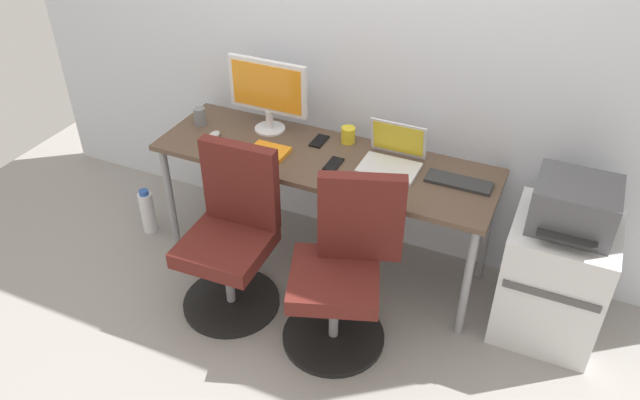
% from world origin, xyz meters
% --- Properties ---
extents(ground_plane, '(5.28, 5.28, 0.00)m').
position_xyz_m(ground_plane, '(0.00, 0.00, 0.00)').
color(ground_plane, gray).
extents(back_wall, '(4.40, 0.04, 2.60)m').
position_xyz_m(back_wall, '(0.00, 0.38, 1.30)').
color(back_wall, silver).
rests_on(back_wall, ground).
extents(desk, '(1.91, 0.59, 0.73)m').
position_xyz_m(desk, '(0.00, 0.00, 0.66)').
color(desk, brown).
rests_on(desk, ground).
extents(office_chair_left, '(0.54, 0.54, 0.94)m').
position_xyz_m(office_chair_left, '(-0.31, -0.50, 0.42)').
color(office_chair_left, black).
rests_on(office_chair_left, ground).
extents(office_chair_right, '(0.56, 0.56, 0.94)m').
position_xyz_m(office_chair_right, '(0.33, -0.51, 0.42)').
color(office_chair_right, black).
rests_on(office_chair_right, ground).
extents(side_cabinet, '(0.50, 0.53, 0.68)m').
position_xyz_m(side_cabinet, '(1.30, -0.01, 0.34)').
color(side_cabinet, silver).
rests_on(side_cabinet, ground).
extents(printer, '(0.38, 0.40, 0.24)m').
position_xyz_m(printer, '(1.30, -0.01, 0.80)').
color(printer, '#515156').
rests_on(printer, side_cabinet).
extents(water_bottle_on_floor, '(0.09, 0.09, 0.31)m').
position_xyz_m(water_bottle_on_floor, '(-1.15, -0.20, 0.15)').
color(water_bottle_on_floor, white).
rests_on(water_bottle_on_floor, ground).
extents(desktop_monitor, '(0.48, 0.18, 0.43)m').
position_xyz_m(desktop_monitor, '(-0.42, 0.15, 0.98)').
color(desktop_monitor, silver).
rests_on(desktop_monitor, desk).
extents(open_laptop, '(0.31, 0.27, 0.22)m').
position_xyz_m(open_laptop, '(0.37, 0.08, 0.78)').
color(open_laptop, silver).
rests_on(open_laptop, desk).
extents(keyboard_by_monitor, '(0.34, 0.12, 0.02)m').
position_xyz_m(keyboard_by_monitor, '(0.74, 0.05, 0.74)').
color(keyboard_by_monitor, '#2D2D2D').
rests_on(keyboard_by_monitor, desk).
extents(keyboard_by_laptop, '(0.34, 0.12, 0.02)m').
position_xyz_m(keyboard_by_laptop, '(0.33, -0.22, 0.74)').
color(keyboard_by_laptop, '#2D2D2D').
rests_on(keyboard_by_laptop, desk).
extents(mouse_by_monitor, '(0.06, 0.10, 0.03)m').
position_xyz_m(mouse_by_monitor, '(-0.66, -0.06, 0.75)').
color(mouse_by_monitor, '#B7B7B7').
rests_on(mouse_by_monitor, desk).
extents(mouse_by_laptop, '(0.06, 0.10, 0.03)m').
position_xyz_m(mouse_by_laptop, '(-0.50, -0.22, 0.75)').
color(mouse_by_laptop, '#2D2D2D').
rests_on(mouse_by_laptop, desk).
extents(coffee_mug, '(0.08, 0.08, 0.09)m').
position_xyz_m(coffee_mug, '(0.06, 0.21, 0.78)').
color(coffee_mug, yellow).
rests_on(coffee_mug, desk).
extents(pen_cup, '(0.07, 0.07, 0.10)m').
position_xyz_m(pen_cup, '(-0.82, 0.04, 0.78)').
color(pen_cup, slate).
rests_on(pen_cup, desk).
extents(phone_near_laptop, '(0.07, 0.14, 0.01)m').
position_xyz_m(phone_near_laptop, '(0.08, -0.05, 0.73)').
color(phone_near_laptop, black).
rests_on(phone_near_laptop, desk).
extents(phone_near_monitor, '(0.07, 0.14, 0.01)m').
position_xyz_m(phone_near_monitor, '(-0.09, 0.14, 0.73)').
color(phone_near_monitor, black).
rests_on(phone_near_monitor, desk).
extents(notebook, '(0.21, 0.15, 0.03)m').
position_xyz_m(notebook, '(-0.29, -0.09, 0.74)').
color(notebook, orange).
rests_on(notebook, desk).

